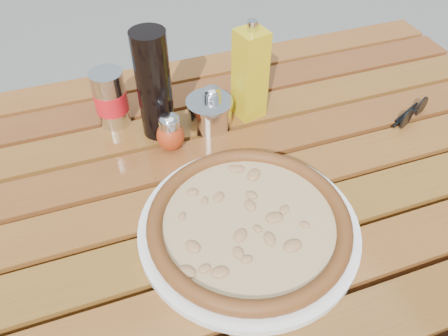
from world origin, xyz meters
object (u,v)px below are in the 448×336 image
object	(u,v)px
table	(227,214)
sunglasses	(413,113)
pizza	(249,221)
oregano_shaker	(212,104)
plate	(249,227)
soda_can	(111,99)
parmesan_tin	(210,112)
olive_oil_cruet	(250,74)
dark_bottle	(154,86)
pepper_shaker	(170,132)

from	to	relation	value
table	sunglasses	size ratio (longest dim) A/B	13.22
pizza	oregano_shaker	xyz separation A→B (m)	(0.04, 0.30, 0.02)
plate	soda_can	bearing A→B (deg)	113.92
soda_can	parmesan_tin	xyz separation A→B (m)	(0.19, -0.07, -0.03)
pizza	sunglasses	bearing A→B (deg)	20.07
olive_oil_cruet	sunglasses	xyz separation A→B (m)	(0.32, -0.14, -0.08)
olive_oil_cruet	dark_bottle	bearing A→B (deg)	178.48
oregano_shaker	sunglasses	distance (m)	0.42
dark_bottle	parmesan_tin	size ratio (longest dim) A/B	2.09
pizza	sunglasses	world-z (taller)	sunglasses
plate	oregano_shaker	xyz separation A→B (m)	(0.04, 0.30, 0.03)
plate	olive_oil_cruet	world-z (taller)	olive_oil_cruet
olive_oil_cruet	sunglasses	size ratio (longest dim) A/B	1.98
parmesan_tin	pepper_shaker	bearing A→B (deg)	-154.65
pizza	pepper_shaker	world-z (taller)	pepper_shaker
oregano_shaker	parmesan_tin	distance (m)	0.02
table	pizza	xyz separation A→B (m)	(-0.00, -0.10, 0.10)
pepper_shaker	dark_bottle	bearing A→B (deg)	99.49
pepper_shaker	sunglasses	size ratio (longest dim) A/B	0.77
table	oregano_shaker	distance (m)	0.23
table	soda_can	bearing A→B (deg)	121.90
oregano_shaker	olive_oil_cruet	size ratio (longest dim) A/B	0.39
table	parmesan_tin	size ratio (longest dim) A/B	13.29
pizza	pepper_shaker	xyz separation A→B (m)	(-0.07, 0.24, 0.02)
plate	olive_oil_cruet	size ratio (longest dim) A/B	1.71
table	parmesan_tin	world-z (taller)	parmesan_tin
olive_oil_cruet	pizza	bearing A→B (deg)	-111.66
pepper_shaker	parmesan_tin	xyz separation A→B (m)	(0.09, 0.04, -0.01)
dark_bottle	parmesan_tin	distance (m)	0.13
dark_bottle	table	bearing A→B (deg)	-68.43
olive_oil_cruet	parmesan_tin	bearing A→B (deg)	-174.43
dark_bottle	pepper_shaker	bearing A→B (deg)	-80.51
table	olive_oil_cruet	bearing A→B (deg)	58.75
sunglasses	table	bearing A→B (deg)	162.73
parmesan_tin	soda_can	bearing A→B (deg)	158.58
soda_can	pepper_shaker	bearing A→B (deg)	-52.20
table	sunglasses	xyz separation A→B (m)	(0.43, 0.06, 0.09)
oregano_shaker	soda_can	bearing A→B (deg)	163.30
plate	parmesan_tin	size ratio (longest dim) A/B	3.42
pepper_shaker	soda_can	distance (m)	0.15
soda_can	olive_oil_cruet	size ratio (longest dim) A/B	0.57
table	olive_oil_cruet	xyz separation A→B (m)	(0.12, 0.19, 0.17)
table	pizza	size ratio (longest dim) A/B	3.69
soda_can	olive_oil_cruet	world-z (taller)	olive_oil_cruet
plate	parmesan_tin	bearing A→B (deg)	84.61
plate	pizza	size ratio (longest dim) A/B	0.95
oregano_shaker	soda_can	xyz separation A→B (m)	(-0.20, 0.06, 0.02)
olive_oil_cruet	oregano_shaker	bearing A→B (deg)	176.15
olive_oil_cruet	parmesan_tin	xyz separation A→B (m)	(-0.09, -0.01, -0.07)
soda_can	olive_oil_cruet	xyz separation A→B (m)	(0.28, -0.06, 0.04)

